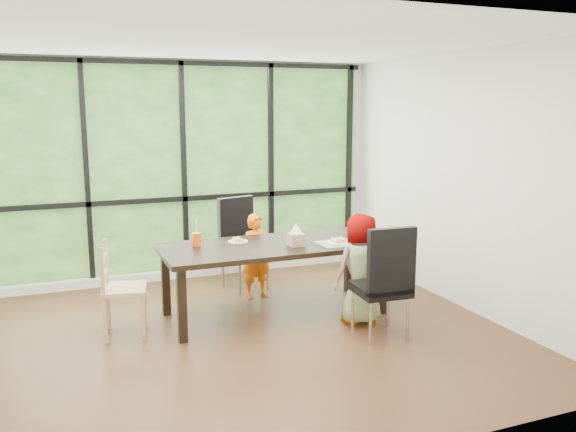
# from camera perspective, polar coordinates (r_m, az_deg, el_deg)

# --- Properties ---
(ground) EXTENTS (5.00, 5.00, 0.00)m
(ground) POSITION_cam_1_polar(r_m,az_deg,el_deg) (5.78, -4.78, -11.32)
(ground) COLOR black
(ground) RESTS_ON ground
(back_wall) EXTENTS (5.00, 0.00, 5.00)m
(back_wall) POSITION_cam_1_polar(r_m,az_deg,el_deg) (7.59, -9.99, 4.32)
(back_wall) COLOR silver
(back_wall) RESTS_ON ground
(foliage_backdrop) EXTENTS (4.80, 0.02, 2.65)m
(foliage_backdrop) POSITION_cam_1_polar(r_m,az_deg,el_deg) (7.57, -9.95, 4.31)
(foliage_backdrop) COLOR #27511E
(foliage_backdrop) RESTS_ON back_wall
(window_mullions) EXTENTS (4.80, 0.06, 2.65)m
(window_mullions) POSITION_cam_1_polar(r_m,az_deg,el_deg) (7.54, -9.89, 4.28)
(window_mullions) COLOR black
(window_mullions) RESTS_ON back_wall
(window_sill) EXTENTS (4.80, 0.12, 0.10)m
(window_sill) POSITION_cam_1_polar(r_m,az_deg,el_deg) (7.74, -9.52, -5.36)
(window_sill) COLOR silver
(window_sill) RESTS_ON ground
(dining_table) EXTENTS (2.35, 1.04, 0.75)m
(dining_table) POSITION_cam_1_polar(r_m,az_deg,el_deg) (6.23, -1.20, -6.02)
(dining_table) COLOR black
(dining_table) RESTS_ON ground
(chair_window_leather) EXTENTS (0.56, 0.56, 1.08)m
(chair_window_leather) POSITION_cam_1_polar(r_m,az_deg,el_deg) (7.04, -4.15, -2.73)
(chair_window_leather) COLOR black
(chair_window_leather) RESTS_ON ground
(chair_interior_leather) EXTENTS (0.49, 0.49, 1.08)m
(chair_interior_leather) POSITION_cam_1_polar(r_m,az_deg,el_deg) (5.66, 8.84, -6.12)
(chair_interior_leather) COLOR black
(chair_interior_leather) RESTS_ON ground
(chair_end_beech) EXTENTS (0.47, 0.48, 0.90)m
(chair_end_beech) POSITION_cam_1_polar(r_m,az_deg,el_deg) (5.86, -15.35, -6.72)
(chair_end_beech) COLOR tan
(chair_end_beech) RESTS_ON ground
(child_toddler) EXTENTS (0.37, 0.26, 0.96)m
(child_toddler) POSITION_cam_1_polar(r_m,az_deg,el_deg) (6.75, -3.01, -3.83)
(child_toddler) COLOR orange
(child_toddler) RESTS_ON ground
(child_older) EXTENTS (0.56, 0.38, 1.11)m
(child_older) POSITION_cam_1_polar(r_m,az_deg,el_deg) (5.97, 6.93, -5.03)
(child_older) COLOR slate
(child_older) RESTS_ON ground
(placemat) EXTENTS (0.46, 0.34, 0.01)m
(placemat) POSITION_cam_1_polar(r_m,az_deg,el_deg) (6.17, 5.05, -2.59)
(placemat) COLOR tan
(placemat) RESTS_ON dining_table
(plate_far) EXTENTS (0.21, 0.21, 0.01)m
(plate_far) POSITION_cam_1_polar(r_m,az_deg,el_deg) (6.22, -4.80, -2.45)
(plate_far) COLOR white
(plate_far) RESTS_ON dining_table
(plate_near) EXTENTS (0.25, 0.25, 0.02)m
(plate_near) POSITION_cam_1_polar(r_m,az_deg,el_deg) (6.19, 4.85, -2.50)
(plate_near) COLOR white
(plate_near) RESTS_ON dining_table
(orange_cup) EXTENTS (0.09, 0.09, 0.14)m
(orange_cup) POSITION_cam_1_polar(r_m,az_deg,el_deg) (6.08, -8.72, -2.23)
(orange_cup) COLOR #ED4F05
(orange_cup) RESTS_ON dining_table
(green_cup) EXTENTS (0.07, 0.07, 0.11)m
(green_cup) POSITION_cam_1_polar(r_m,az_deg,el_deg) (6.28, 8.25, -1.95)
(green_cup) COLOR #4AC82E
(green_cup) RESTS_ON dining_table
(white_mug) EXTENTS (0.09, 0.09, 0.09)m
(white_mug) POSITION_cam_1_polar(r_m,az_deg,el_deg) (6.63, 7.40, -1.34)
(white_mug) COLOR white
(white_mug) RESTS_ON dining_table
(tissue_box) EXTENTS (0.15, 0.15, 0.13)m
(tissue_box) POSITION_cam_1_polar(r_m,az_deg,el_deg) (6.03, 0.78, -2.27)
(tissue_box) COLOR tan
(tissue_box) RESTS_ON dining_table
(crepe_rolls_far) EXTENTS (0.10, 0.12, 0.04)m
(crepe_rolls_far) POSITION_cam_1_polar(r_m,az_deg,el_deg) (6.21, -4.81, -2.23)
(crepe_rolls_far) COLOR tan
(crepe_rolls_far) RESTS_ON plate_far
(crepe_rolls_near) EXTENTS (0.15, 0.12, 0.04)m
(crepe_rolls_near) POSITION_cam_1_polar(r_m,az_deg,el_deg) (6.19, 4.85, -2.27)
(crepe_rolls_near) COLOR tan
(crepe_rolls_near) RESTS_ON plate_near
(straw_white) EXTENTS (0.01, 0.04, 0.20)m
(straw_white) POSITION_cam_1_polar(r_m,az_deg,el_deg) (6.06, -8.75, -1.23)
(straw_white) COLOR white
(straw_white) RESTS_ON orange_cup
(straw_pink) EXTENTS (0.01, 0.04, 0.20)m
(straw_pink) POSITION_cam_1_polar(r_m,az_deg,el_deg) (6.26, 8.28, -1.11)
(straw_pink) COLOR pink
(straw_pink) RESTS_ON green_cup
(tissue) EXTENTS (0.12, 0.12, 0.11)m
(tissue) POSITION_cam_1_polar(r_m,az_deg,el_deg) (6.01, 0.78, -1.16)
(tissue) COLOR white
(tissue) RESTS_ON tissue_box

